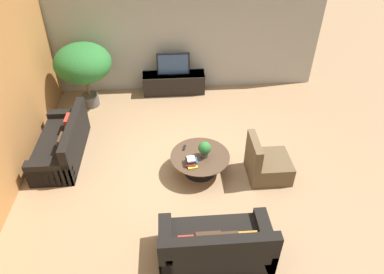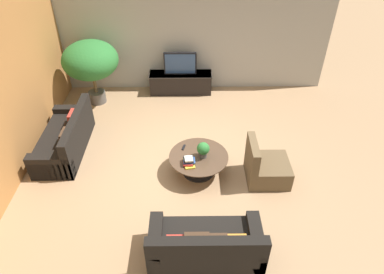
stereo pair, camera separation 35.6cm
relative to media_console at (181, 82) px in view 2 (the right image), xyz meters
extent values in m
plane|color=#9E7A56|center=(0.15, -2.94, -0.28)|extent=(24.00, 24.00, 0.00)
cube|color=#A39E93|center=(0.15, 0.32, 1.22)|extent=(7.40, 0.12, 3.00)
cube|color=#B2753D|center=(-3.11, -2.74, 1.22)|extent=(0.12, 7.40, 3.00)
cube|color=black|center=(0.00, 0.00, -0.01)|extent=(1.63, 0.48, 0.54)
cube|color=#2D2823|center=(0.00, 0.00, 0.25)|extent=(1.66, 0.50, 0.02)
cube|color=black|center=(0.00, 0.00, 0.56)|extent=(0.85, 0.08, 0.59)
cube|color=navy|center=(0.00, -0.04, 0.56)|extent=(0.78, 0.00, 0.53)
cube|color=black|center=(0.00, 0.00, 0.27)|extent=(0.25, 0.13, 0.02)
cylinder|color=black|center=(0.40, -3.19, -0.27)|extent=(0.63, 0.63, 0.02)
cylinder|color=black|center=(0.40, -3.19, -0.09)|extent=(0.10, 0.10, 0.39)
cylinder|color=#4C3828|center=(0.40, -3.19, 0.12)|extent=(1.15, 1.15, 0.02)
cube|color=black|center=(-2.44, -2.46, -0.07)|extent=(0.84, 1.92, 0.42)
cube|color=black|center=(-2.10, -2.46, 0.35)|extent=(0.16, 1.92, 0.42)
cube|color=black|center=(-2.44, -1.60, -0.01)|extent=(0.84, 0.20, 0.54)
cube|color=black|center=(-2.44, -3.32, -0.01)|extent=(0.84, 0.20, 0.54)
cube|color=#B23328|center=(-2.26, -2.13, 0.30)|extent=(0.12, 0.35, 0.32)
cube|color=#422D1E|center=(-2.26, -2.79, 0.29)|extent=(0.17, 0.34, 0.32)
cube|color=black|center=(0.46, -5.08, -0.07)|extent=(1.71, 0.84, 0.42)
cube|color=black|center=(0.46, -5.42, 0.35)|extent=(1.71, 0.16, 0.42)
cube|color=black|center=(1.21, -5.08, -0.01)|extent=(0.20, 0.84, 0.54)
cube|color=black|center=(-0.30, -5.08, -0.01)|extent=(0.20, 0.84, 0.54)
cube|color=orange|center=(0.87, -5.26, 0.27)|extent=(0.30, 0.13, 0.27)
cube|color=#422D1E|center=(0.59, -5.26, 0.28)|extent=(0.32, 0.13, 0.29)
cube|color=#422D1E|center=(0.32, -5.26, 0.30)|extent=(0.36, 0.12, 0.32)
cube|color=#B23328|center=(0.04, -5.26, 0.28)|extent=(0.31, 0.14, 0.29)
cube|color=brown|center=(1.73, -3.38, -0.08)|extent=(0.80, 0.76, 0.40)
cube|color=brown|center=(1.40, -3.38, 0.35)|extent=(0.14, 0.76, 0.46)
cylinder|color=#514C47|center=(-2.16, -0.50, -0.13)|extent=(0.43, 0.43, 0.29)
cylinder|color=brown|center=(-2.16, -0.50, 0.23)|extent=(0.08, 0.08, 0.42)
ellipsoid|color=#286B2D|center=(-2.16, -0.50, 0.89)|extent=(1.35, 1.35, 0.91)
cylinder|color=#514C47|center=(0.48, -3.21, 0.18)|extent=(0.15, 0.15, 0.10)
sphere|color=#286B2D|center=(0.48, -3.21, 0.34)|extent=(0.24, 0.24, 0.24)
cube|color=gold|center=(0.21, -3.41, 0.14)|extent=(0.24, 0.33, 0.03)
cube|color=#A32823|center=(0.20, -3.42, 0.17)|extent=(0.19, 0.21, 0.03)
cube|color=#2D4C84|center=(0.22, -3.39, 0.20)|extent=(0.23, 0.20, 0.02)
cube|color=#232326|center=(0.21, -3.39, 0.23)|extent=(0.19, 0.20, 0.03)
cube|color=beige|center=(0.21, -3.42, 0.26)|extent=(0.17, 0.18, 0.03)
cube|color=black|center=(0.11, -2.93, 0.14)|extent=(0.08, 0.16, 0.02)
camera|label=1|loc=(-0.14, -8.18, 4.45)|focal=32.00mm
camera|label=2|loc=(0.22, -8.19, 4.45)|focal=32.00mm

